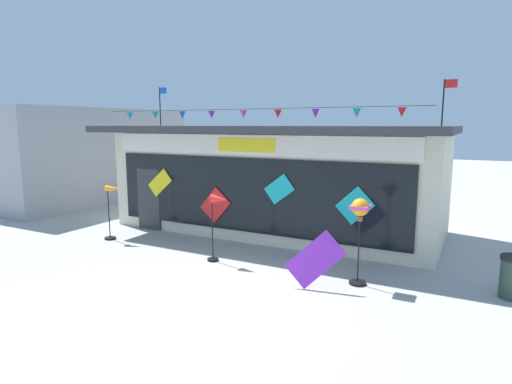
% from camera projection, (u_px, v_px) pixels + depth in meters
% --- Properties ---
extents(ground_plane, '(80.00, 80.00, 0.00)m').
position_uv_depth(ground_plane, '(194.00, 298.00, 8.47)').
color(ground_plane, '#ADAAA5').
extents(kite_shop_building, '(10.61, 5.14, 4.79)m').
position_uv_depth(kite_shop_building, '(277.00, 177.00, 13.87)').
color(kite_shop_building, beige).
rests_on(kite_shop_building, ground_plane).
extents(wind_spinner_far_left, '(0.69, 0.33, 1.65)m').
position_uv_depth(wind_spinner_far_left, '(112.00, 203.00, 12.56)').
color(wind_spinner_far_left, black).
rests_on(wind_spinner_far_left, ground_plane).
extents(wind_spinner_left, '(0.59, 0.29, 1.72)m').
position_uv_depth(wind_spinner_left, '(218.00, 211.00, 10.50)').
color(wind_spinner_left, black).
rests_on(wind_spinner_left, ground_plane).
extents(wind_spinner_center_left, '(0.38, 0.38, 1.89)m').
position_uv_depth(wind_spinner_center_left, '(360.00, 216.00, 8.96)').
color(wind_spinner_center_left, black).
rests_on(wind_spinner_center_left, ground_plane).
extents(display_kite_on_ground, '(1.25, 0.37, 1.25)m').
position_uv_depth(display_kite_on_ground, '(315.00, 260.00, 8.88)').
color(display_kite_on_ground, purple).
rests_on(display_kite_on_ground, ground_plane).
extents(neighbour_building, '(5.08, 9.22, 4.12)m').
position_uv_depth(neighbour_building, '(80.00, 154.00, 19.85)').
color(neighbour_building, '#99999E').
rests_on(neighbour_building, ground_plane).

